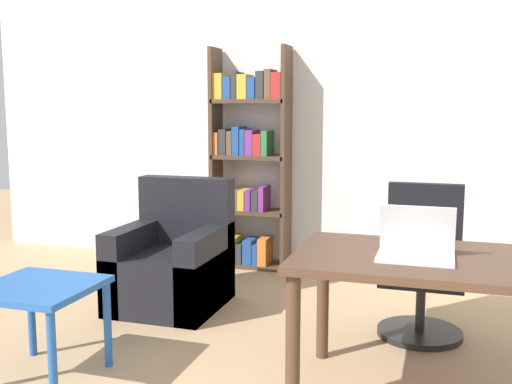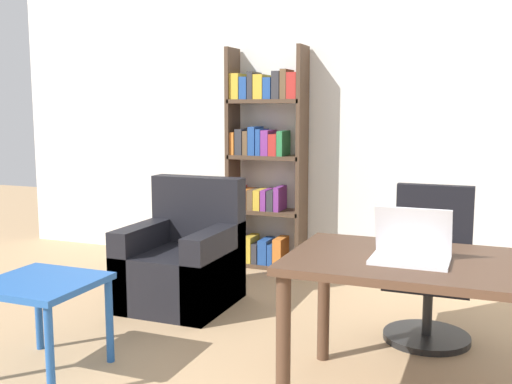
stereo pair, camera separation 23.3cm
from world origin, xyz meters
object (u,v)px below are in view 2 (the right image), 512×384
desk (441,282)px  bookshelf (264,166)px  office_chair (430,271)px  armchair (183,264)px  laptop (411,249)px  side_table_blue (42,294)px

desk → bookshelf: bearing=128.6°
office_chair → desk: bearing=-81.8°
office_chair → armchair: (-1.78, 0.00, -0.13)m
laptop → office_chair: 1.06m
armchair → bookshelf: 1.39m
bookshelf → laptop: bearing=-54.3°
laptop → armchair: 2.09m
laptop → side_table_blue: (-1.91, -0.33, -0.35)m
side_table_blue → armchair: (0.14, 1.33, -0.14)m
laptop → side_table_blue: bearing=-170.1°
office_chair → side_table_blue: size_ratio=1.66×
side_table_blue → armchair: armchair is taller
desk → laptop: laptop is taller
armchair → desk: bearing=-26.3°
office_chair → armchair: bearing=180.0°
desk → bookshelf: 2.80m
laptop → office_chair: laptop is taller
desk → bookshelf: size_ratio=0.73×
desk → side_table_blue: 2.10m
laptop → side_table_blue: 1.97m
laptop → desk: bearing=19.5°
office_chair → side_table_blue: bearing=-145.3°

